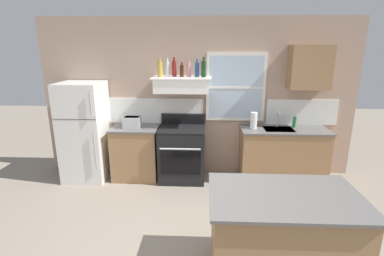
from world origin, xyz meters
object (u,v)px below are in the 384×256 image
at_px(paper_towel_roll, 254,120).
at_px(kitchen_island, 281,237).
at_px(bottle_champagne_gold_foil, 160,69).
at_px(bottle_brown_stout, 182,71).
at_px(dish_soap_bottle, 294,122).
at_px(refrigerator, 85,132).
at_px(bottle_dark_green_wine, 204,69).
at_px(bottle_clear_tall, 168,69).
at_px(bottle_blue_liqueur, 197,69).
at_px(toaster, 132,122).
at_px(stove_range, 182,153).
at_px(bottle_red_label_wine, 174,68).
at_px(bottle_rose_pink, 189,69).

distance_m(paper_towel_roll, kitchen_island, 2.32).
height_order(bottle_champagne_gold_foil, bottle_brown_stout, bottle_champagne_gold_foil).
distance_m(paper_towel_roll, dish_soap_bottle, 0.70).
relative_size(refrigerator, bottle_champagne_gold_foil, 5.57).
xyz_separation_m(bottle_champagne_gold_foil, bottle_dark_green_wine, (0.70, -0.01, 0.01)).
height_order(bottle_clear_tall, bottle_blue_liqueur, bottle_clear_tall).
relative_size(bottle_dark_green_wine, kitchen_island, 0.23).
distance_m(toaster, bottle_clear_tall, 1.06).
height_order(bottle_champagne_gold_foil, kitchen_island, bottle_champagne_gold_foil).
distance_m(dish_soap_bottle, kitchen_island, 2.52).
bearing_deg(kitchen_island, bottle_champagne_gold_foil, 122.98).
bearing_deg(bottle_brown_stout, paper_towel_roll, -3.55).
distance_m(bottle_clear_tall, bottle_dark_green_wine, 0.60).
relative_size(bottle_brown_stout, paper_towel_roll, 0.85).
bearing_deg(bottle_champagne_gold_foil, toaster, -168.01).
bearing_deg(bottle_blue_liqueur, bottle_clear_tall, 174.38).
relative_size(stove_range, bottle_red_label_wine, 3.50).
relative_size(stove_range, kitchen_island, 0.78).
xyz_separation_m(bottle_champagne_gold_foil, bottle_rose_pink, (0.46, 0.07, -0.01)).
height_order(bottle_clear_tall, bottle_rose_pink, bottle_clear_tall).
bearing_deg(bottle_clear_tall, toaster, -162.89).
height_order(stove_range, dish_soap_bottle, same).
relative_size(bottle_clear_tall, dish_soap_bottle, 1.65).
bearing_deg(bottle_rose_pink, refrigerator, -174.44).
height_order(bottle_red_label_wine, paper_towel_roll, bottle_red_label_wine).
distance_m(bottle_blue_liqueur, paper_towel_roll, 1.25).
xyz_separation_m(toaster, bottle_red_label_wine, (0.70, 0.16, 0.87)).
bearing_deg(bottle_champagne_gold_foil, kitchen_island, -57.02).
distance_m(stove_range, bottle_dark_green_wine, 1.46).
xyz_separation_m(toaster, bottle_champagne_gold_foil, (0.48, 0.10, 0.86)).
relative_size(toaster, bottle_dark_green_wine, 0.94).
xyz_separation_m(toaster, bottle_brown_stout, (0.83, 0.14, 0.83)).
bearing_deg(bottle_red_label_wine, bottle_champagne_gold_foil, -164.30).
height_order(stove_range, paper_towel_roll, paper_towel_roll).
bearing_deg(bottle_champagne_gold_foil, refrigerator, -175.60).
height_order(bottle_brown_stout, paper_towel_roll, bottle_brown_stout).
bearing_deg(bottle_dark_green_wine, bottle_clear_tall, 171.11).
bearing_deg(bottle_red_label_wine, dish_soap_bottle, -0.07).
xyz_separation_m(bottle_red_label_wine, paper_towel_roll, (1.31, -0.10, -0.83)).
bearing_deg(toaster, stove_range, 1.67).
distance_m(bottle_brown_stout, kitchen_island, 2.93).
height_order(bottle_blue_liqueur, bottle_dark_green_wine, bottle_dark_green_wine).
height_order(paper_towel_roll, dish_soap_bottle, paper_towel_roll).
relative_size(bottle_champagne_gold_foil, bottle_brown_stout, 1.30).
bearing_deg(kitchen_island, bottle_brown_stout, 116.04).
bearing_deg(dish_soap_bottle, bottle_dark_green_wine, -177.28).
xyz_separation_m(refrigerator, kitchen_island, (2.78, -2.19, -0.37)).
relative_size(bottle_clear_tall, bottle_red_label_wine, 0.95).
distance_m(bottle_blue_liqueur, kitchen_island, 2.85).
bearing_deg(stove_range, bottle_dark_green_wine, 10.44).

